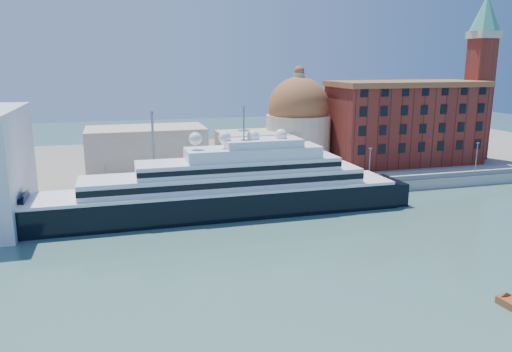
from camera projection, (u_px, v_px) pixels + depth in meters
name	position (u px, v px, depth m)	size (l,w,h in m)	color
ground	(296.00, 250.00, 82.52)	(400.00, 400.00, 0.00)	#335951
quay	(244.00, 193.00, 114.12)	(180.00, 10.00, 2.50)	gray
land	(211.00, 160.00, 152.61)	(260.00, 72.00, 2.00)	slate
quay_fence	(249.00, 190.00, 109.49)	(180.00, 0.10, 1.20)	slate
superyacht	(205.00, 195.00, 100.16)	(86.00, 11.92, 25.70)	black
warehouse	(404.00, 122.00, 142.04)	(43.00, 19.00, 23.25)	maroon
campanile	(481.00, 68.00, 145.08)	(8.40, 8.40, 47.00)	maroon
church	(245.00, 135.00, 135.89)	(66.00, 18.00, 25.50)	beige
lamp_posts	(189.00, 160.00, 107.20)	(120.80, 2.40, 18.00)	slate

